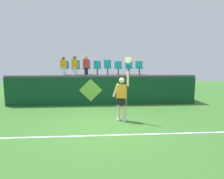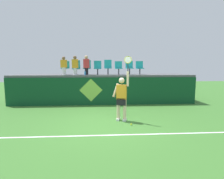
{
  "view_description": "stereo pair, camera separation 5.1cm",
  "coord_description": "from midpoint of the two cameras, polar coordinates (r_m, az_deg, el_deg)",
  "views": [
    {
      "loc": [
        -0.22,
        -6.32,
        2.11
      ],
      "look_at": [
        0.33,
        1.29,
        1.16
      ],
      "focal_mm": 28.82,
      "sensor_mm": 36.0,
      "label": 1
    },
    {
      "loc": [
        -0.17,
        -6.33,
        2.11
      ],
      "look_at": [
        0.33,
        1.29,
        1.16
      ],
      "focal_mm": 28.82,
      "sensor_mm": 36.0,
      "label": 2
    }
  ],
  "objects": [
    {
      "name": "stadium_chair_4",
      "position": [
        10.88,
        -1.15,
        7.31
      ],
      "size": [
        0.44,
        0.42,
        0.89
      ],
      "color": "#38383D",
      "rests_on": "spectator_platform"
    },
    {
      "name": "stadium_chair_6",
      "position": [
        11.02,
        5.69,
        7.12
      ],
      "size": [
        0.44,
        0.42,
        0.82
      ],
      "color": "#38383D",
      "rests_on": "spectator_platform"
    },
    {
      "name": "spectator_1",
      "position": [
        10.48,
        -11.49,
        7.65
      ],
      "size": [
        0.34,
        0.2,
        1.09
      ],
      "color": "white",
      "rests_on": "spectator_platform"
    },
    {
      "name": "tennis_player",
      "position": [
        7.07,
        3.31,
        -2.3
      ],
      "size": [
        0.73,
        0.36,
        2.53
      ],
      "color": "white",
      "rests_on": "ground_plane"
    },
    {
      "name": "spectator_0",
      "position": [
        10.63,
        -14.89,
        7.41
      ],
      "size": [
        0.34,
        0.2,
        1.05
      ],
      "color": "white",
      "rests_on": "spectator_platform"
    },
    {
      "name": "stadium_chair_0",
      "position": [
        11.05,
        -14.44,
        6.91
      ],
      "size": [
        0.44,
        0.42,
        0.8
      ],
      "color": "#38383D",
      "rests_on": "spectator_platform"
    },
    {
      "name": "tennis_ball",
      "position": [
        6.74,
        6.33,
        -10.92
      ],
      "size": [
        0.07,
        0.07,
        0.07
      ],
      "primitive_type": "sphere",
      "color": "#D1E533",
      "rests_on": "ground_plane"
    },
    {
      "name": "water_bottle",
      "position": [
        10.13,
        -8.43,
        5.13
      ],
      "size": [
        0.07,
        0.07,
        0.22
      ],
      "primitive_type": "cylinder",
      "color": "#338CE5",
      "rests_on": "spectator_platform"
    },
    {
      "name": "spectator_platform",
      "position": [
        11.21,
        -2.78,
        4.52
      ],
      "size": [
        10.59,
        2.48,
        0.12
      ],
      "primitive_type": "cube",
      "color": "#56565B",
      "rests_on": "court_back_wall"
    },
    {
      "name": "court_baseline_stripe",
      "position": [
        5.79,
        -1.62,
        -14.29
      ],
      "size": [
        9.53,
        0.08,
        0.01
      ],
      "primitive_type": "cube",
      "color": "white",
      "rests_on": "ground_plane"
    },
    {
      "name": "stadium_chair_7",
      "position": [
        11.14,
        8.9,
        7.02
      ],
      "size": [
        0.44,
        0.42,
        0.81
      ],
      "color": "#38383D",
      "rests_on": "spectator_platform"
    },
    {
      "name": "stadium_chair_5",
      "position": [
        10.93,
        2.25,
        7.07
      ],
      "size": [
        0.44,
        0.42,
        0.8
      ],
      "color": "#38383D",
      "rests_on": "spectator_platform"
    },
    {
      "name": "stadium_chair_1",
      "position": [
        10.96,
        -11.14,
        7.0
      ],
      "size": [
        0.44,
        0.42,
        0.85
      ],
      "color": "#38383D",
      "rests_on": "spectator_platform"
    },
    {
      "name": "stadium_chair_2",
      "position": [
        10.9,
        -7.8,
        7.11
      ],
      "size": [
        0.44,
        0.42,
        0.86
      ],
      "color": "#38383D",
      "rests_on": "spectator_platform"
    },
    {
      "name": "court_back_wall",
      "position": [
        10.09,
        -2.63,
        -0.53
      ],
      "size": [
        10.59,
        0.2,
        1.55
      ],
      "primitive_type": "cube",
      "color": "#0F4223",
      "rests_on": "ground_plane"
    },
    {
      "name": "spectator_2",
      "position": [
        10.46,
        -7.98,
        7.77
      ],
      "size": [
        0.34,
        0.2,
        1.11
      ],
      "color": "black",
      "rests_on": "spectator_platform"
    },
    {
      "name": "ground_plane",
      "position": [
        6.67,
        -1.93,
        -11.37
      ],
      "size": [
        40.0,
        40.0,
        0.0
      ],
      "primitive_type": "plane",
      "color": "#3D752D"
    },
    {
      "name": "stadium_chair_3",
      "position": [
        10.87,
        -4.44,
        7.09
      ],
      "size": [
        0.44,
        0.42,
        0.83
      ],
      "color": "#38383D",
      "rests_on": "spectator_platform"
    },
    {
      "name": "wall_signage_mount",
      "position": [
        10.13,
        -6.48,
        -4.98
      ],
      "size": [
        1.27,
        0.01,
        1.49
      ],
      "color": "#0F4223",
      "rests_on": "ground_plane"
    }
  ]
}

